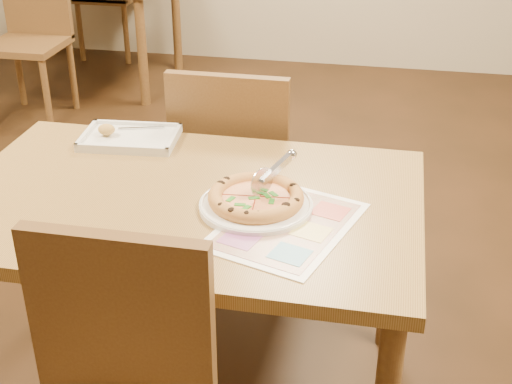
% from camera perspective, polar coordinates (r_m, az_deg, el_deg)
% --- Properties ---
extents(dining_table, '(1.30, 0.85, 0.72)m').
position_cam_1_polar(dining_table, '(2.03, -5.57, -2.43)').
color(dining_table, olive).
rests_on(dining_table, ground).
extents(chair_far, '(0.42, 0.42, 0.47)m').
position_cam_1_polar(chair_far, '(2.57, -1.75, 2.92)').
color(chair_far, brown).
rests_on(chair_far, ground).
extents(bg_chair_near, '(0.42, 0.42, 0.47)m').
position_cam_1_polar(bg_chair_near, '(4.55, -17.52, 12.89)').
color(bg_chair_near, brown).
rests_on(bg_chair_near, ground).
extents(plate, '(0.36, 0.36, 0.02)m').
position_cam_1_polar(plate, '(1.91, 0.00, -1.11)').
color(plate, white).
rests_on(plate, dining_table).
extents(pizza, '(0.26, 0.26, 0.04)m').
position_cam_1_polar(pizza, '(1.91, -0.01, -0.44)').
color(pizza, gold).
rests_on(pizza, plate).
extents(pizza_cutter, '(0.10, 0.14, 0.09)m').
position_cam_1_polar(pizza_cutter, '(1.91, 1.29, 1.56)').
color(pizza_cutter, silver).
rests_on(pizza_cutter, pizza).
extents(appetizer_tray, '(0.32, 0.23, 0.06)m').
position_cam_1_polar(appetizer_tray, '(2.34, -10.19, 4.24)').
color(appetizer_tray, silver).
rests_on(appetizer_tray, dining_table).
extents(menu, '(0.41, 0.49, 0.00)m').
position_cam_1_polar(menu, '(1.83, 2.45, -2.67)').
color(menu, white).
rests_on(menu, dining_table).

